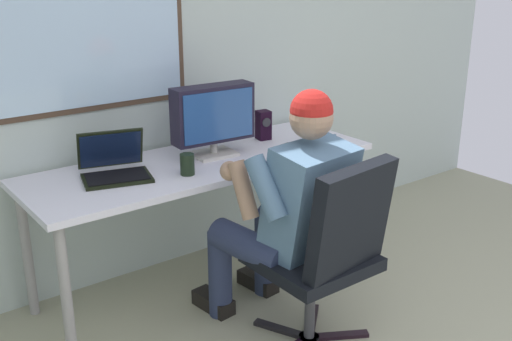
{
  "coord_description": "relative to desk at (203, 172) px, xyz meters",
  "views": [
    {
      "loc": [
        -1.6,
        -0.27,
        1.74
      ],
      "look_at": [
        0.1,
        1.98,
        0.76
      ],
      "focal_mm": 43.26,
      "sensor_mm": 36.0,
      "label": 1
    }
  ],
  "objects": [
    {
      "name": "office_chair",
      "position": [
        0.1,
        -0.87,
        -0.12
      ],
      "size": [
        0.56,
        0.57,
        0.94
      ],
      "color": "black",
      "rests_on": "ground"
    },
    {
      "name": "cd_case",
      "position": [
        0.49,
        -0.12,
        0.07
      ],
      "size": [
        0.16,
        0.15,
        0.01
      ],
      "color": "#1B2B28",
      "rests_on": "desk"
    },
    {
      "name": "person_seated",
      "position": [
        0.08,
        -0.61,
        -0.03
      ],
      "size": [
        0.56,
        0.8,
        1.21
      ],
      "color": "#27304D",
      "rests_on": "ground"
    },
    {
      "name": "laptop",
      "position": [
        -0.47,
        0.06,
        0.13
      ],
      "size": [
        0.39,
        0.38,
        0.22
      ],
      "color": "black",
      "rests_on": "desk"
    },
    {
      "name": "crt_monitor",
      "position": [
        0.09,
        0.03,
        0.29
      ],
      "size": [
        0.45,
        0.19,
        0.38
      ],
      "color": "beige",
      "rests_on": "desk"
    },
    {
      "name": "desk_speaker",
      "position": [
        0.5,
        0.12,
        0.15
      ],
      "size": [
        0.09,
        0.09,
        0.17
      ],
      "color": "black",
      "rests_on": "desk"
    },
    {
      "name": "coffee_mug",
      "position": [
        -0.18,
        -0.15,
        0.12
      ],
      "size": [
        0.07,
        0.07,
        0.11
      ],
      "color": "black",
      "rests_on": "desk"
    },
    {
      "name": "wall_rear",
      "position": [
        -0.05,
        0.39,
        0.69
      ],
      "size": [
        5.71,
        0.08,
        2.69
      ],
      "color": "#B7C5BD",
      "rests_on": "ground"
    },
    {
      "name": "wine_glass",
      "position": [
        0.65,
        -0.16,
        0.16
      ],
      "size": [
        0.09,
        0.09,
        0.15
      ],
      "color": "silver",
      "rests_on": "desk"
    },
    {
      "name": "desk",
      "position": [
        0.0,
        0.0,
        0.0
      ],
      "size": [
        1.89,
        0.66,
        0.73
      ],
      "color": "gray",
      "rests_on": "ground"
    }
  ]
}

